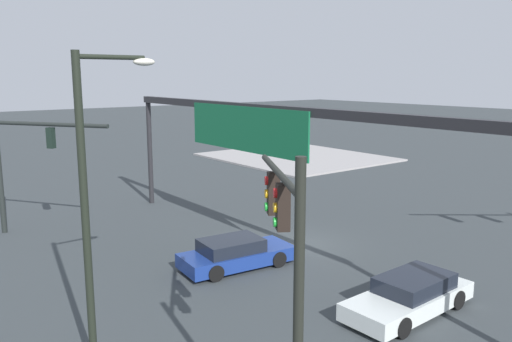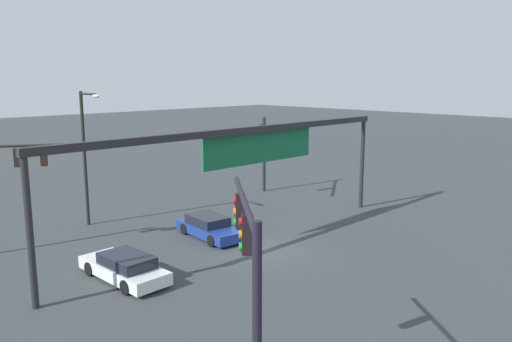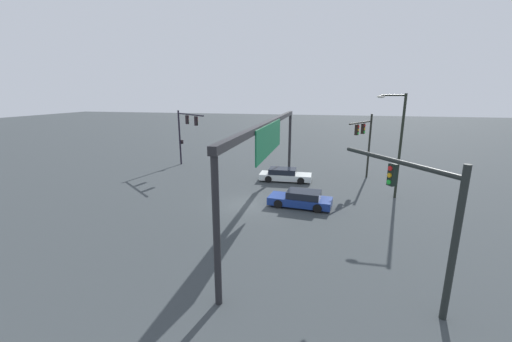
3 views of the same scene
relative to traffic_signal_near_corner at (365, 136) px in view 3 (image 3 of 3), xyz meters
name	(u,v)px [view 3 (image 3 of 3)]	position (x,y,z in m)	size (l,w,h in m)	color
ground_plane	(246,205)	(9.39, -9.07, -4.22)	(206.71, 206.71, 0.00)	#353B3D
traffic_signal_near_corner	(365,136)	(0.00, 0.00, 0.00)	(3.85, 2.37, 6.25)	black
traffic_signal_opposite_side	(424,206)	(18.43, 0.38, -0.25)	(5.29, 3.68, 5.88)	black
traffic_signal_cross_street	(186,128)	(-1.38, -18.84, 0.18)	(4.03, 4.65, 6.26)	black
streetlamp_curved_arm	(398,140)	(5.11, 1.91, 0.47)	(0.32, 2.16, 8.15)	black
overhead_sign_gantry	(271,135)	(9.78, -7.20, 1.14)	(22.90, 0.43, 6.36)	black
sedan_car_approaching	(285,175)	(2.14, -7.19, -3.64)	(2.01, 4.90, 1.21)	silver
sedan_car_waiting_far	(301,199)	(8.83, -5.05, -3.64)	(2.30, 4.73, 1.21)	navy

